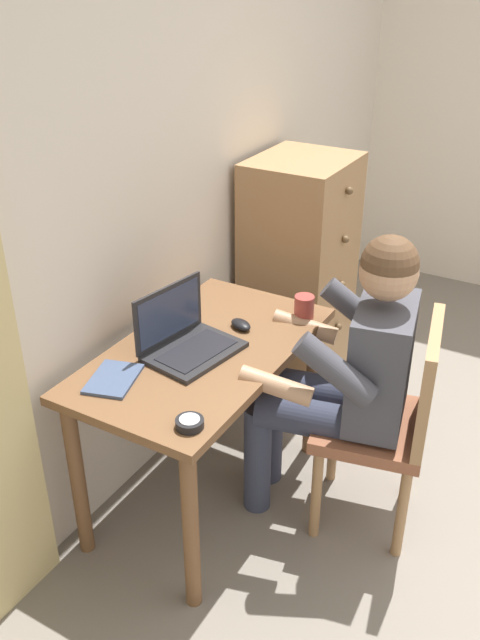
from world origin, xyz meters
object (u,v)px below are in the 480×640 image
Objects in this scene: desk at (204,374)px; dresser at (298,274)px; chair at (391,417)px; person_seated at (346,367)px; coffee_mug at (304,307)px; computer_mouse at (241,325)px; desk_clock at (190,423)px; notebook_pad at (113,379)px; laptop at (186,338)px.

dresser reaches higher than desk.
chair is 0.26m from person_seated.
chair is at bearing -111.09° from coffee_mug.
computer_mouse is 0.65m from desk_clock.
desk is 0.49m from desk_clock.
coffee_mug is at bearing -153.02° from dresser.
person_seated is (-0.82, -0.58, 0.09)m from dresser.
desk_clock is (-0.42, -0.22, 0.13)m from desk.
coffee_mug is (0.74, -0.37, 0.04)m from notebook_pad.
desk is at bearing 109.39° from chair.
chair is (0.24, -0.67, -0.10)m from desk.
chair is 4.24× the size of notebook_pad.
chair reaches higher than desk.
desk_clock is 0.75× the size of coffee_mug.
desk_clock is (-0.66, 0.45, 0.23)m from chair.
laptop is at bearing -36.53° from notebook_pad.
dresser is 1.09m from laptop.
coffee_mug is (-0.62, -0.31, 0.18)m from dresser.
dresser is 1.01m from person_seated.
notebook_pad is (-0.34, 0.15, 0.12)m from desk.
computer_mouse is at bearing 93.02° from chair.
chair reaches higher than notebook_pad.
computer_mouse reaches higher than notebook_pad.
coffee_mug reaches higher than desk_clock.
notebook_pad is (0.09, 0.37, -0.01)m from desk_clock.
person_seated is (-0.03, 0.18, 0.18)m from chair.
person_seated reaches higher than desk.
laptop is (-1.07, -0.05, 0.18)m from dresser.
coffee_mug reaches higher than notebook_pad.
dresser reaches higher than computer_mouse.
chair is 0.74× the size of person_seated.
dresser is at bearing 2.44° from laptop.
dresser is at bearing 35.30° from person_seated.
dresser reaches higher than chair.
dresser is 5.62× the size of notebook_pad.
coffee_mug is (0.21, 0.27, 0.08)m from person_seated.
person_seated reaches higher than notebook_pad.
desk_clock is at bearing 145.55° from chair.
desk_clock is (-0.38, -0.27, -0.04)m from laptop.
coffee_mug is (0.17, 0.45, 0.27)m from chair.
computer_mouse is 0.48× the size of notebook_pad.
notebook_pad is 0.83m from coffee_mug.
notebook_pad is at bearing 160.20° from laptop.
person_seated is at bearing -127.55° from coffee_mug.
dresser is at bearing 26.98° from coffee_mug.
laptop reaches higher than desk.
laptop is at bearing 149.36° from coffee_mug.
desk is at bearing -174.80° from dresser.
notebook_pad is at bearing 77.11° from desk_clock.
person_seated is 12.09× the size of computer_mouse.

